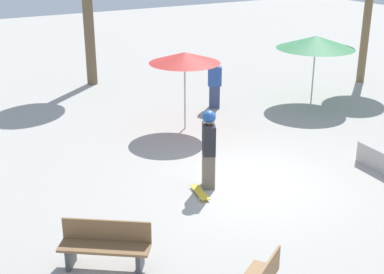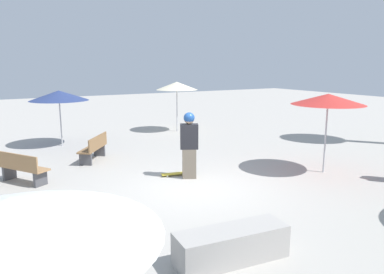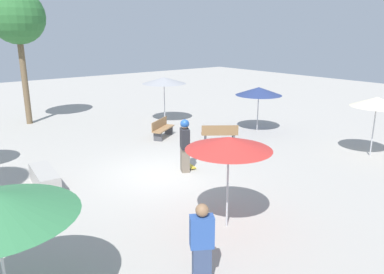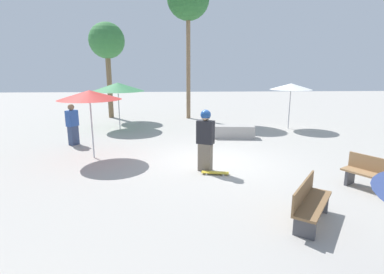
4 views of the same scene
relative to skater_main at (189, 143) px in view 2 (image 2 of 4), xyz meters
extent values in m
plane|color=#ADA8A0|center=(0.85, -0.34, -1.01)|extent=(60.00, 60.00, 0.00)
cube|color=#726656|center=(0.00, 0.00, -0.59)|extent=(0.42, 0.47, 0.85)
cube|color=#232328|center=(0.00, 0.00, 0.19)|extent=(0.47, 0.57, 0.70)
sphere|color=tan|center=(0.00, 0.00, 0.67)|extent=(0.28, 0.28, 0.28)
sphere|color=#1E478C|center=(0.00, 0.00, 0.71)|extent=(0.31, 0.31, 0.31)
cube|color=gold|center=(-0.39, -0.26, -0.95)|extent=(0.36, 0.82, 0.02)
cylinder|color=silver|center=(-0.35, -0.52, -0.98)|extent=(0.04, 0.06, 0.05)
cylinder|color=silver|center=(-0.52, -0.49, -0.98)|extent=(0.04, 0.06, 0.05)
cylinder|color=silver|center=(-0.25, -0.03, -0.98)|extent=(0.04, 0.06, 0.05)
cylinder|color=silver|center=(-0.42, 0.00, -0.98)|extent=(0.04, 0.06, 0.05)
cube|color=#A8A39E|center=(4.32, -1.65, -0.74)|extent=(0.79, 1.95, 0.55)
cube|color=#47474C|center=(-2.38, -4.45, -0.81)|extent=(0.28, 0.38, 0.40)
cube|color=#47474C|center=(-1.33, -3.78, -0.81)|extent=(0.28, 0.38, 0.40)
cube|color=#9E754C|center=(-1.86, -4.11, -0.59)|extent=(1.59, 1.22, 0.05)
cube|color=#9E754C|center=(-1.75, -4.28, -0.36)|extent=(1.38, 0.88, 0.40)
cube|color=#47474C|center=(-2.80, -2.22, -0.81)|extent=(0.30, 0.37, 0.40)
cube|color=#47474C|center=(-3.81, -1.48, -0.81)|extent=(0.30, 0.37, 0.40)
cube|color=olive|center=(-3.30, -1.85, -0.59)|extent=(1.55, 1.30, 0.05)
cube|color=olive|center=(-3.19, -1.69, -0.36)|extent=(1.31, 0.98, 0.40)
cylinder|color=#B7B7BC|center=(-6.82, 3.19, 0.10)|extent=(0.05, 0.05, 2.23)
cone|color=beige|center=(-6.82, 3.19, 1.16)|extent=(1.96, 1.96, 0.37)
cylinder|color=#B7B7BC|center=(1.52, 3.75, 0.11)|extent=(0.05, 0.05, 2.23)
cone|color=red|center=(1.52, 3.75, 1.18)|extent=(2.10, 2.10, 0.31)
cylinder|color=#B7B7BC|center=(-6.22, -2.27, 0.01)|extent=(0.05, 0.05, 2.04)
cone|color=navy|center=(-6.22, -2.27, 0.98)|extent=(2.25, 2.25, 0.39)
cone|color=white|center=(6.24, -4.91, 1.14)|extent=(2.08, 2.08, 0.31)
camera|label=1|loc=(-6.06, -9.54, 4.53)|focal=50.00mm
camera|label=2|loc=(8.91, -5.04, 2.18)|focal=35.00mm
camera|label=3|loc=(7.47, 9.92, 3.72)|focal=35.00mm
camera|label=4|loc=(-8.69, 0.86, 2.06)|focal=28.00mm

